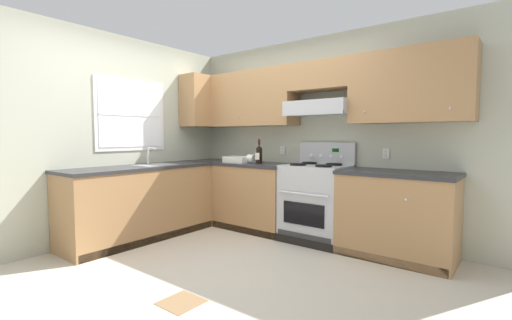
{
  "coord_description": "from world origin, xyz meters",
  "views": [
    {
      "loc": [
        2.53,
        -2.51,
        1.28
      ],
      "look_at": [
        0.03,
        0.7,
        1.0
      ],
      "focal_mm": 24.47,
      "sensor_mm": 36.0,
      "label": 1
    }
  ],
  "objects_px": {
    "wine_bottle": "(259,154)",
    "paper_towel_roll": "(251,159)",
    "stove": "(316,202)",
    "bowl": "(238,160)"
  },
  "relations": [
    {
      "from": "stove",
      "to": "bowl",
      "type": "relative_size",
      "value": 3.27
    },
    {
      "from": "bowl",
      "to": "paper_towel_roll",
      "type": "xyz_separation_m",
      "value": [
        0.22,
        0.02,
        0.03
      ]
    },
    {
      "from": "wine_bottle",
      "to": "paper_towel_roll",
      "type": "height_order",
      "value": "wine_bottle"
    },
    {
      "from": "wine_bottle",
      "to": "paper_towel_roll",
      "type": "distance_m",
      "value": 0.16
    },
    {
      "from": "stove",
      "to": "bowl",
      "type": "distance_m",
      "value": 1.27
    },
    {
      "from": "wine_bottle",
      "to": "bowl",
      "type": "distance_m",
      "value": 0.38
    },
    {
      "from": "wine_bottle",
      "to": "paper_towel_roll",
      "type": "bearing_deg",
      "value": 173.76
    },
    {
      "from": "wine_bottle",
      "to": "bowl",
      "type": "relative_size",
      "value": 0.91
    },
    {
      "from": "stove",
      "to": "wine_bottle",
      "type": "bearing_deg",
      "value": -175.52
    },
    {
      "from": "bowl",
      "to": "wine_bottle",
      "type": "bearing_deg",
      "value": 0.13
    }
  ]
}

